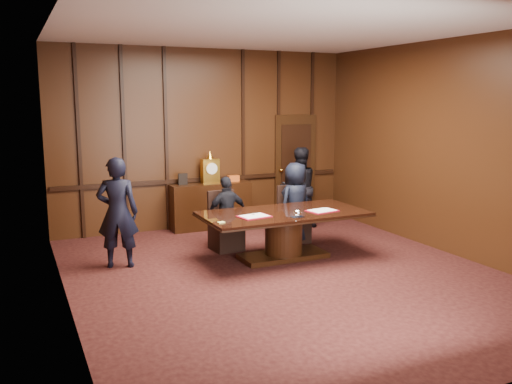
# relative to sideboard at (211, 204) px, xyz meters

# --- Properties ---
(room) EXTENTS (7.00, 7.04, 3.50)m
(room) POSITION_rel_sideboard_xyz_m (0.07, -3.12, 1.24)
(room) COLOR black
(room) RESTS_ON ground
(sideboard) EXTENTS (1.60, 0.45, 1.54)m
(sideboard) POSITION_rel_sideboard_xyz_m (0.00, 0.00, 0.00)
(sideboard) COLOR black
(sideboard) RESTS_ON ground
(conference_table) EXTENTS (2.62, 1.32, 0.76)m
(conference_table) POSITION_rel_sideboard_xyz_m (0.35, -2.46, 0.02)
(conference_table) COLOR black
(conference_table) RESTS_ON ground
(folder_left) EXTENTS (0.51, 0.40, 0.02)m
(folder_left) POSITION_rel_sideboard_xyz_m (-0.22, -2.59, 0.28)
(folder_left) COLOR #AB0F25
(folder_left) RESTS_ON conference_table
(folder_right) EXTENTS (0.51, 0.40, 0.02)m
(folder_right) POSITION_rel_sideboard_xyz_m (0.94, -2.65, 0.28)
(folder_right) COLOR #AB0F25
(folder_right) RESTS_ON conference_table
(inkstand) EXTENTS (0.20, 0.14, 0.12)m
(inkstand) POSITION_rel_sideboard_xyz_m (0.35, -2.91, 0.33)
(inkstand) COLOR white
(inkstand) RESTS_ON conference_table
(notepad) EXTENTS (0.11, 0.08, 0.01)m
(notepad) POSITION_rel_sideboard_xyz_m (-0.83, -2.76, 0.28)
(notepad) COLOR #EAEA72
(notepad) RESTS_ON conference_table
(chair_left) EXTENTS (0.52, 0.52, 0.99)m
(chair_left) POSITION_rel_sideboard_xyz_m (-0.30, -1.58, -0.19)
(chair_left) COLOR black
(chair_left) RESTS_ON ground
(chair_right) EXTENTS (0.52, 0.52, 0.99)m
(chair_right) POSITION_rel_sideboard_xyz_m (1.00, -1.58, -0.19)
(chair_right) COLOR black
(chair_right) RESTS_ON ground
(signatory_left) EXTENTS (0.75, 0.34, 1.26)m
(signatory_left) POSITION_rel_sideboard_xyz_m (-0.30, -1.66, 0.15)
(signatory_left) COLOR black
(signatory_left) RESTS_ON ground
(signatory_right) EXTENTS (0.81, 0.65, 1.44)m
(signatory_right) POSITION_rel_sideboard_xyz_m (1.00, -1.66, 0.23)
(signatory_right) COLOR black
(signatory_right) RESTS_ON ground
(witness_left) EXTENTS (0.71, 0.57, 1.69)m
(witness_left) POSITION_rel_sideboard_xyz_m (-2.13, -1.81, 0.36)
(witness_left) COLOR black
(witness_left) RESTS_ON ground
(witness_right) EXTENTS (0.81, 0.66, 1.60)m
(witness_right) POSITION_rel_sideboard_xyz_m (1.63, -0.65, 0.31)
(witness_right) COLOR black
(witness_right) RESTS_ON ground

